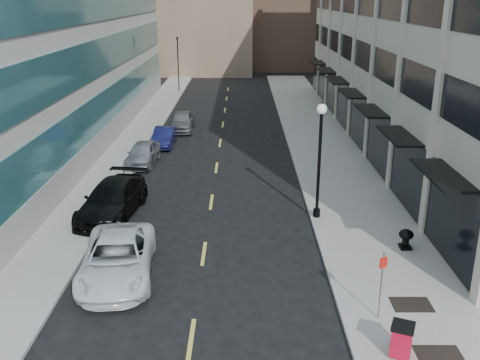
{
  "coord_description": "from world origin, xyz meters",
  "views": [
    {
      "loc": [
        1.62,
        -12.52,
        10.46
      ],
      "look_at": [
        1.54,
        11.02,
        2.28
      ],
      "focal_mm": 40.0,
      "sensor_mm": 36.0,
      "label": 1
    }
  ],
  "objects_px": {
    "trash_bin": "(402,339)",
    "urn_planter": "(406,237)",
    "lamppost": "(320,151)",
    "sign_post": "(382,277)",
    "traffic_signal": "(177,40)",
    "car_black_pickup": "(112,200)",
    "car_white_van": "(117,258)",
    "car_silver_sedan": "(143,153)",
    "car_grey_sedan": "(182,121)",
    "car_blue_sedan": "(164,137)"
  },
  "relations": [
    {
      "from": "car_silver_sedan",
      "to": "car_grey_sedan",
      "type": "height_order",
      "value": "car_grey_sedan"
    },
    {
      "from": "sign_post",
      "to": "urn_planter",
      "type": "xyz_separation_m",
      "value": [
        2.41,
        5.23,
        -1.04
      ]
    },
    {
      "from": "traffic_signal",
      "to": "urn_planter",
      "type": "distance_m",
      "value": 42.51
    },
    {
      "from": "car_white_van",
      "to": "car_grey_sedan",
      "type": "distance_m",
      "value": 23.87
    },
    {
      "from": "car_grey_sedan",
      "to": "trash_bin",
      "type": "bearing_deg",
      "value": -72.04
    },
    {
      "from": "car_black_pickup",
      "to": "sign_post",
      "type": "distance_m",
      "value": 14.36
    },
    {
      "from": "car_silver_sedan",
      "to": "car_grey_sedan",
      "type": "bearing_deg",
      "value": 83.86
    },
    {
      "from": "car_silver_sedan",
      "to": "trash_bin",
      "type": "relative_size",
      "value": 4.03
    },
    {
      "from": "car_silver_sedan",
      "to": "lamppost",
      "type": "height_order",
      "value": "lamppost"
    },
    {
      "from": "car_black_pickup",
      "to": "car_silver_sedan",
      "type": "bearing_deg",
      "value": 96.64
    },
    {
      "from": "car_white_van",
      "to": "car_grey_sedan",
      "type": "bearing_deg",
      "value": 84.15
    },
    {
      "from": "traffic_signal",
      "to": "car_black_pickup",
      "type": "distance_m",
      "value": 36.18
    },
    {
      "from": "car_black_pickup",
      "to": "car_grey_sedan",
      "type": "height_order",
      "value": "car_black_pickup"
    },
    {
      "from": "traffic_signal",
      "to": "sign_post",
      "type": "height_order",
      "value": "traffic_signal"
    },
    {
      "from": "car_grey_sedan",
      "to": "car_silver_sedan",
      "type": "bearing_deg",
      "value": -100.32
    },
    {
      "from": "car_blue_sedan",
      "to": "car_grey_sedan",
      "type": "bearing_deg",
      "value": 80.64
    },
    {
      "from": "car_grey_sedan",
      "to": "sign_post",
      "type": "distance_m",
      "value": 28.5
    },
    {
      "from": "traffic_signal",
      "to": "sign_post",
      "type": "relative_size",
      "value": 2.86
    },
    {
      "from": "car_silver_sedan",
      "to": "car_grey_sedan",
      "type": "relative_size",
      "value": 0.95
    },
    {
      "from": "urn_planter",
      "to": "car_black_pickup",
      "type": "bearing_deg",
      "value": 163.69
    },
    {
      "from": "car_grey_sedan",
      "to": "trash_bin",
      "type": "relative_size",
      "value": 4.23
    },
    {
      "from": "car_black_pickup",
      "to": "car_grey_sedan",
      "type": "bearing_deg",
      "value": 91.48
    },
    {
      "from": "traffic_signal",
      "to": "car_silver_sedan",
      "type": "bearing_deg",
      "value": -88.53
    },
    {
      "from": "car_white_van",
      "to": "lamppost",
      "type": "distance_m",
      "value": 10.59
    },
    {
      "from": "car_black_pickup",
      "to": "car_white_van",
      "type": "bearing_deg",
      "value": -68.79
    },
    {
      "from": "trash_bin",
      "to": "urn_planter",
      "type": "bearing_deg",
      "value": 95.64
    },
    {
      "from": "trash_bin",
      "to": "car_black_pickup",
      "type": "bearing_deg",
      "value": 157.95
    },
    {
      "from": "car_white_van",
      "to": "urn_planter",
      "type": "xyz_separation_m",
      "value": [
        11.84,
        2.22,
        -0.12
      ]
    },
    {
      "from": "urn_planter",
      "to": "traffic_signal",
      "type": "bearing_deg",
      "value": 109.57
    },
    {
      "from": "lamppost",
      "to": "sign_post",
      "type": "xyz_separation_m",
      "value": [
        0.93,
        -8.72,
        -1.79
      ]
    },
    {
      "from": "car_blue_sedan",
      "to": "sign_post",
      "type": "xyz_separation_m",
      "value": [
        10.26,
        -22.23,
        1.05
      ]
    },
    {
      "from": "trash_bin",
      "to": "urn_planter",
      "type": "xyz_separation_m",
      "value": [
        2.23,
        7.22,
        -0.05
      ]
    },
    {
      "from": "car_white_van",
      "to": "car_silver_sedan",
      "type": "distance_m",
      "value": 14.76
    },
    {
      "from": "car_black_pickup",
      "to": "lamppost",
      "type": "xyz_separation_m",
      "value": [
        10.1,
        -0.44,
        2.66
      ]
    },
    {
      "from": "traffic_signal",
      "to": "car_grey_sedan",
      "type": "xyz_separation_m",
      "value": [
        2.3,
        -18.13,
        -4.94
      ]
    },
    {
      "from": "car_white_van",
      "to": "car_black_pickup",
      "type": "bearing_deg",
      "value": 98.72
    },
    {
      "from": "trash_bin",
      "to": "sign_post",
      "type": "distance_m",
      "value": 2.23
    },
    {
      "from": "lamppost",
      "to": "sign_post",
      "type": "distance_m",
      "value": 8.95
    },
    {
      "from": "car_white_van",
      "to": "car_silver_sedan",
      "type": "height_order",
      "value": "car_white_van"
    },
    {
      "from": "sign_post",
      "to": "urn_planter",
      "type": "height_order",
      "value": "sign_post"
    },
    {
      "from": "car_white_van",
      "to": "car_silver_sedan",
      "type": "xyz_separation_m",
      "value": [
        -1.6,
        14.68,
        -0.06
      ]
    },
    {
      "from": "car_black_pickup",
      "to": "trash_bin",
      "type": "height_order",
      "value": "car_black_pickup"
    },
    {
      "from": "trash_bin",
      "to": "sign_post",
      "type": "bearing_deg",
      "value": 118.09
    },
    {
      "from": "car_grey_sedan",
      "to": "lamppost",
      "type": "bearing_deg",
      "value": -65.37
    },
    {
      "from": "car_grey_sedan",
      "to": "sign_post",
      "type": "height_order",
      "value": "sign_post"
    },
    {
      "from": "traffic_signal",
      "to": "urn_planter",
      "type": "relative_size",
      "value": 8.04
    },
    {
      "from": "lamppost",
      "to": "urn_planter",
      "type": "xyz_separation_m",
      "value": [
        3.34,
        -3.49,
        -2.83
      ]
    },
    {
      "from": "car_silver_sedan",
      "to": "car_black_pickup",
      "type": "bearing_deg",
      "value": -86.27
    },
    {
      "from": "car_grey_sedan",
      "to": "trash_bin",
      "type": "xyz_separation_m",
      "value": [
        9.61,
        -28.87,
        -0.05
      ]
    },
    {
      "from": "traffic_signal",
      "to": "lamppost",
      "type": "bearing_deg",
      "value": -73.43
    }
  ]
}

